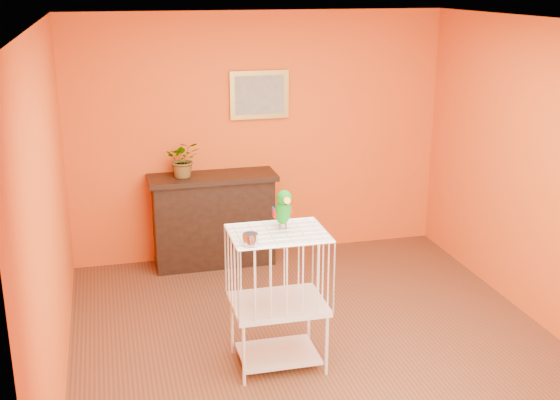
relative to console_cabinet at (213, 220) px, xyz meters
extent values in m
plane|color=brown|center=(0.55, -2.02, -0.49)|extent=(4.50, 4.50, 0.00)
plane|color=#E75215|center=(0.55, 0.23, 0.81)|extent=(4.00, 0.00, 4.00)
plane|color=#E75215|center=(0.55, -4.27, 0.81)|extent=(4.00, 0.00, 4.00)
plane|color=#E75215|center=(-1.45, -2.02, 0.81)|extent=(0.00, 4.50, 4.50)
plane|color=#E75215|center=(2.55, -2.02, 0.81)|extent=(0.00, 4.50, 4.50)
plane|color=white|center=(0.55, -2.02, 2.11)|extent=(4.50, 4.50, 0.00)
cube|color=black|center=(0.00, 0.00, -0.03)|extent=(1.23, 0.41, 0.92)
cube|color=black|center=(0.00, 0.00, 0.46)|extent=(1.31, 0.47, 0.05)
cube|color=black|center=(0.00, -0.18, -0.03)|extent=(0.86, 0.02, 0.46)
cube|color=maroon|center=(-0.25, -0.05, -0.13)|extent=(0.05, 0.18, 0.29)
cube|color=#314A25|center=(-0.17, -0.05, -0.13)|extent=(0.05, 0.18, 0.29)
cube|color=maroon|center=(-0.08, -0.05, -0.13)|extent=(0.05, 0.18, 0.29)
cube|color=#314A25|center=(0.02, -0.05, -0.13)|extent=(0.05, 0.18, 0.29)
cube|color=maroon|center=(0.13, -0.05, -0.13)|extent=(0.05, 0.18, 0.29)
imported|color=#26722D|center=(-0.29, 0.04, 0.63)|extent=(0.36, 0.40, 0.29)
cube|color=#B39A40|center=(0.55, 0.20, 1.26)|extent=(0.62, 0.03, 0.50)
cube|color=gray|center=(0.55, 0.18, 1.26)|extent=(0.52, 0.01, 0.40)
cube|color=white|center=(0.16, -2.15, -0.40)|extent=(0.61, 0.47, 0.02)
cube|color=white|center=(0.16, -2.15, 0.02)|extent=(0.71, 0.55, 0.04)
cube|color=white|center=(0.16, -2.15, 0.60)|extent=(0.71, 0.55, 0.01)
cylinder|color=white|center=(-0.16, -2.39, -0.24)|extent=(0.03, 0.03, 0.49)
cylinder|color=white|center=(0.48, -2.39, -0.24)|extent=(0.03, 0.03, 0.49)
cylinder|color=white|center=(-0.16, -1.90, -0.24)|extent=(0.03, 0.03, 0.49)
cylinder|color=white|center=(0.48, -1.90, -0.24)|extent=(0.03, 0.03, 0.49)
cylinder|color=silver|center=(-0.09, -2.34, 0.65)|extent=(0.11, 0.11, 0.08)
cylinder|color=#59544C|center=(0.19, -2.08, 0.63)|extent=(0.01, 0.01, 0.05)
cylinder|color=#59544C|center=(0.24, -2.08, 0.63)|extent=(0.01, 0.01, 0.05)
ellipsoid|color=#028A13|center=(0.21, -2.08, 0.75)|extent=(0.13, 0.18, 0.23)
ellipsoid|color=#028A13|center=(0.22, -2.11, 0.87)|extent=(0.11, 0.12, 0.11)
cone|color=orange|center=(0.22, -2.17, 0.86)|extent=(0.05, 0.08, 0.07)
cone|color=black|center=(0.22, -2.15, 0.84)|extent=(0.03, 0.03, 0.03)
sphere|color=black|center=(0.18, -2.13, 0.88)|extent=(0.02, 0.02, 0.02)
sphere|color=black|center=(0.25, -2.13, 0.88)|extent=(0.02, 0.02, 0.02)
ellipsoid|color=#A50C0C|center=(0.15, -2.07, 0.74)|extent=(0.03, 0.07, 0.08)
ellipsoid|color=navy|center=(0.28, -2.07, 0.74)|extent=(0.03, 0.07, 0.08)
cone|color=#028A13|center=(0.21, -2.00, 0.67)|extent=(0.08, 0.16, 0.12)
camera|label=1|loc=(-1.03, -6.89, 2.41)|focal=45.00mm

